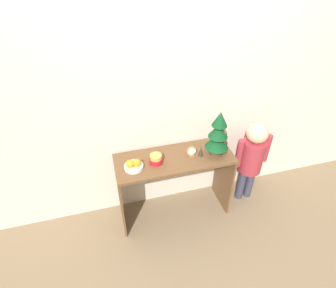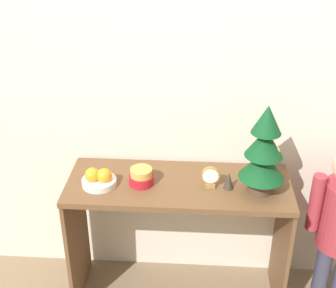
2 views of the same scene
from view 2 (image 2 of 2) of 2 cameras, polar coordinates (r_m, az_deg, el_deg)
The scene contains 7 objects.
back_wall at distance 2.37m, azimuth 1.73°, elevation 8.76°, with size 7.00×0.05×2.50m, color beige.
console_table at distance 2.46m, azimuth 1.26°, elevation -8.23°, with size 1.13×0.43×0.76m.
mini_tree at distance 2.23m, azimuth 11.63°, elevation -0.88°, with size 0.22×0.22×0.46m.
fruit_bowl at distance 2.35m, azimuth -8.43°, elevation -4.22°, with size 0.17×0.17×0.10m.
singing_bowl at distance 2.33m, azimuth -3.27°, elevation -4.02°, with size 0.12×0.12×0.09m.
desk_clock at distance 2.31m, azimuth 5.20°, elevation -4.06°, with size 0.09×0.04×0.11m.
figurine at distance 2.31m, azimuth 7.42°, elevation -4.43°, with size 0.05×0.05×0.09m.
Camera 2 is at (0.08, -1.76, 2.05)m, focal length 50.00 mm.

